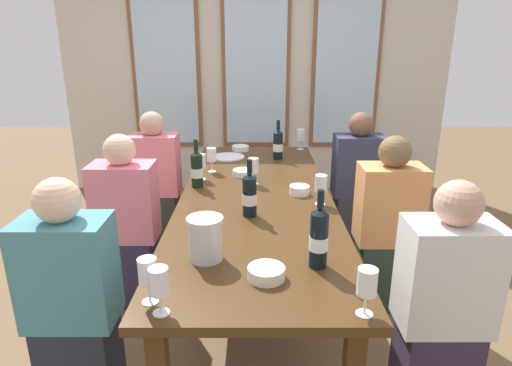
{
  "coord_description": "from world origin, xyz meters",
  "views": [
    {
      "loc": [
        -0.0,
        -2.45,
        1.63
      ],
      "look_at": [
        0.0,
        0.1,
        0.79
      ],
      "focal_mm": 30.5,
      "sensor_mm": 36.0,
      "label": 1
    }
  ],
  "objects_px": {
    "metal_pitcher": "(206,238)",
    "tasting_bowl_1": "(240,148)",
    "seated_person_5": "(356,185)",
    "white_plate_0": "(228,157)",
    "tasting_bowl_2": "(299,190)",
    "tasting_bowl_3": "(266,273)",
    "wine_bottle_0": "(319,237)",
    "tasting_bowl_0": "(243,173)",
    "seated_person_2": "(127,226)",
    "wine_glass_2": "(148,272)",
    "wine_glass_1": "(367,284)",
    "seated_person_1": "(442,309)",
    "wine_glass_5": "(321,185)",
    "seated_person_4": "(156,184)",
    "wine_glass_0": "(253,166)",
    "seated_person_3": "(387,229)",
    "wine_glass_3": "(301,136)",
    "wine_glass_4": "(211,155)",
    "wine_glass_7": "(159,282)",
    "wine_glass_6": "(201,162)",
    "wine_bottle_1": "(250,195)",
    "wine_bottle_3": "(197,169)",
    "seated_person_0": "(73,305)",
    "wine_bottle_2": "(278,144)",
    "dining_table": "(256,207)"
  },
  "relations": [
    {
      "from": "metal_pitcher",
      "to": "tasting_bowl_1",
      "type": "height_order",
      "value": "metal_pitcher"
    },
    {
      "from": "seated_person_5",
      "to": "white_plate_0",
      "type": "bearing_deg",
      "value": 176.96
    },
    {
      "from": "tasting_bowl_2",
      "to": "tasting_bowl_3",
      "type": "distance_m",
      "value": 1.0
    },
    {
      "from": "wine_bottle_0",
      "to": "tasting_bowl_0",
      "type": "relative_size",
      "value": 2.32
    },
    {
      "from": "seated_person_2",
      "to": "seated_person_5",
      "type": "height_order",
      "value": "same"
    },
    {
      "from": "tasting_bowl_3",
      "to": "seated_person_2",
      "type": "bearing_deg",
      "value": 130.7
    },
    {
      "from": "tasting_bowl_1",
      "to": "wine_glass_2",
      "type": "distance_m",
      "value": 2.26
    },
    {
      "from": "wine_glass_1",
      "to": "wine_glass_2",
      "type": "bearing_deg",
      "value": 174.59
    },
    {
      "from": "seated_person_1",
      "to": "wine_glass_5",
      "type": "bearing_deg",
      "value": 121.98
    },
    {
      "from": "seated_person_4",
      "to": "wine_glass_1",
      "type": "bearing_deg",
      "value": -60.22
    },
    {
      "from": "wine_glass_0",
      "to": "seated_person_3",
      "type": "bearing_deg",
      "value": -16.04
    },
    {
      "from": "tasting_bowl_1",
      "to": "wine_glass_2",
      "type": "xyz_separation_m",
      "value": [
        -0.25,
        -2.24,
        0.1
      ]
    },
    {
      "from": "wine_glass_3",
      "to": "wine_glass_4",
      "type": "height_order",
      "value": "same"
    },
    {
      "from": "tasting_bowl_0",
      "to": "seated_person_5",
      "type": "distance_m",
      "value": 1.02
    },
    {
      "from": "wine_glass_2",
      "to": "wine_glass_7",
      "type": "relative_size",
      "value": 1.0
    },
    {
      "from": "wine_glass_0",
      "to": "wine_glass_6",
      "type": "xyz_separation_m",
      "value": [
        -0.35,
        0.1,
        0.0
      ]
    },
    {
      "from": "wine_bottle_0",
      "to": "seated_person_2",
      "type": "distance_m",
      "value": 1.42
    },
    {
      "from": "wine_bottle_1",
      "to": "tasting_bowl_0",
      "type": "bearing_deg",
      "value": 94.37
    },
    {
      "from": "wine_bottle_0",
      "to": "wine_glass_6",
      "type": "xyz_separation_m",
      "value": [
        -0.62,
        1.18,
        -0.01
      ]
    },
    {
      "from": "wine_bottle_3",
      "to": "tasting_bowl_0",
      "type": "distance_m",
      "value": 0.38
    },
    {
      "from": "seated_person_1",
      "to": "wine_bottle_3",
      "type": "bearing_deg",
      "value": 139.15
    },
    {
      "from": "wine_bottle_1",
      "to": "wine_glass_3",
      "type": "bearing_deg",
      "value": 74.3
    },
    {
      "from": "wine_bottle_3",
      "to": "seated_person_5",
      "type": "distance_m",
      "value": 1.39
    },
    {
      "from": "seated_person_0",
      "to": "seated_person_3",
      "type": "distance_m",
      "value": 1.8
    },
    {
      "from": "wine_glass_1",
      "to": "seated_person_3",
      "type": "distance_m",
      "value": 1.29
    },
    {
      "from": "wine_glass_3",
      "to": "wine_glass_4",
      "type": "bearing_deg",
      "value": -136.11
    },
    {
      "from": "metal_pitcher",
      "to": "wine_bottle_1",
      "type": "relative_size",
      "value": 0.62
    },
    {
      "from": "wine_glass_0",
      "to": "seated_person_4",
      "type": "height_order",
      "value": "seated_person_4"
    },
    {
      "from": "tasting_bowl_3",
      "to": "seated_person_1",
      "type": "bearing_deg",
      "value": 7.79
    },
    {
      "from": "wine_bottle_3",
      "to": "seated_person_3",
      "type": "relative_size",
      "value": 0.28
    },
    {
      "from": "seated_person_1",
      "to": "seated_person_4",
      "type": "bearing_deg",
      "value": 133.21
    },
    {
      "from": "wine_glass_4",
      "to": "wine_bottle_3",
      "type": "bearing_deg",
      "value": -100.69
    },
    {
      "from": "tasting_bowl_0",
      "to": "seated_person_0",
      "type": "distance_m",
      "value": 1.44
    },
    {
      "from": "wine_bottle_2",
      "to": "seated_person_0",
      "type": "relative_size",
      "value": 0.28
    },
    {
      "from": "tasting_bowl_1",
      "to": "seated_person_5",
      "type": "height_order",
      "value": "seated_person_5"
    },
    {
      "from": "wine_glass_1",
      "to": "wine_glass_2",
      "type": "height_order",
      "value": "same"
    },
    {
      "from": "wine_glass_6",
      "to": "seated_person_1",
      "type": "bearing_deg",
      "value": -44.95
    },
    {
      "from": "wine_bottle_0",
      "to": "wine_glass_5",
      "type": "bearing_deg",
      "value": 81.22
    },
    {
      "from": "wine_bottle_1",
      "to": "wine_glass_6",
      "type": "relative_size",
      "value": 1.77
    },
    {
      "from": "wine_bottle_0",
      "to": "wine_glass_0",
      "type": "relative_size",
      "value": 1.92
    },
    {
      "from": "dining_table",
      "to": "seated_person_5",
      "type": "relative_size",
      "value": 2.26
    },
    {
      "from": "wine_glass_1",
      "to": "seated_person_3",
      "type": "bearing_deg",
      "value": 69.66
    },
    {
      "from": "wine_glass_2",
      "to": "tasting_bowl_2",
      "type": "bearing_deg",
      "value": 60.73
    },
    {
      "from": "wine_glass_2",
      "to": "tasting_bowl_0",
      "type": "bearing_deg",
      "value": 79.24
    },
    {
      "from": "wine_glass_2",
      "to": "wine_glass_6",
      "type": "bearing_deg",
      "value": 89.52
    },
    {
      "from": "metal_pitcher",
      "to": "wine_glass_6",
      "type": "distance_m",
      "value": 1.12
    },
    {
      "from": "wine_bottle_1",
      "to": "dining_table",
      "type": "bearing_deg",
      "value": 83.66
    },
    {
      "from": "wine_glass_7",
      "to": "seated_person_4",
      "type": "bearing_deg",
      "value": 103.19
    },
    {
      "from": "wine_bottle_2",
      "to": "seated_person_4",
      "type": "relative_size",
      "value": 0.28
    },
    {
      "from": "tasting_bowl_3",
      "to": "wine_glass_6",
      "type": "relative_size",
      "value": 0.85
    }
  ]
}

